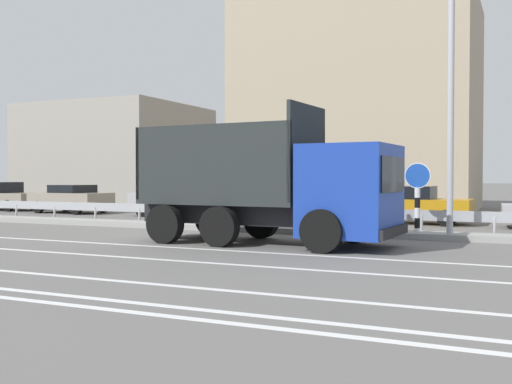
% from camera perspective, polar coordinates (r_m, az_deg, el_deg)
% --- Properties ---
extents(ground_plane, '(320.00, 320.00, 0.00)m').
position_cam_1_polar(ground_plane, '(18.34, -9.58, -4.18)').
color(ground_plane, '#605E5B').
extents(lane_strip_0, '(56.76, 0.16, 0.01)m').
position_cam_1_polar(lane_strip_0, '(14.55, -2.10, -5.62)').
color(lane_strip_0, silver).
rests_on(lane_strip_0, ground_plane).
extents(lane_strip_1, '(56.76, 0.16, 0.01)m').
position_cam_1_polar(lane_strip_1, '(12.79, -6.16, -6.61)').
color(lane_strip_1, silver).
rests_on(lane_strip_1, ground_plane).
extents(lane_strip_2, '(56.76, 0.16, 0.01)m').
position_cam_1_polar(lane_strip_2, '(10.71, -13.16, -8.22)').
color(lane_strip_2, silver).
rests_on(lane_strip_2, ground_plane).
extents(lane_strip_3, '(56.76, 0.16, 0.01)m').
position_cam_1_polar(lane_strip_3, '(9.69, -18.12, -9.29)').
color(lane_strip_3, silver).
rests_on(lane_strip_3, ground_plane).
extents(lane_strip_4, '(56.76, 0.16, 0.01)m').
position_cam_1_polar(lane_strip_4, '(9.33, -20.24, -9.72)').
color(lane_strip_4, silver).
rests_on(lane_strip_4, ground_plane).
extents(median_island, '(31.22, 1.10, 0.18)m').
position_cam_1_polar(median_island, '(20.62, -5.36, -3.29)').
color(median_island, gray).
rests_on(median_island, ground_plane).
extents(median_guardrail, '(56.76, 0.09, 0.78)m').
position_cam_1_polar(median_guardrail, '(21.35, -4.20, -1.84)').
color(median_guardrail, '#9EA0A5').
rests_on(median_guardrail, ground_plane).
extents(dump_truck, '(7.15, 2.99, 3.66)m').
position_cam_1_polar(dump_truck, '(15.68, 3.85, -0.23)').
color(dump_truck, '#19389E').
rests_on(dump_truck, ground_plane).
extents(median_road_sign, '(0.75, 0.16, 2.21)m').
position_cam_1_polar(median_road_sign, '(18.09, 15.12, -0.57)').
color(median_road_sign, white).
rests_on(median_road_sign, ground_plane).
extents(street_lamp_1, '(0.72, 2.03, 10.86)m').
position_cam_1_polar(street_lamp_1, '(18.10, 18.03, 14.51)').
color(street_lamp_1, '#ADADB2').
rests_on(street_lamp_1, ground_plane).
extents(parked_car_2, '(4.17, 2.22, 1.40)m').
position_cam_1_polar(parked_car_2, '(31.01, -17.20, -0.58)').
color(parked_car_2, gray).
rests_on(parked_car_2, ground_plane).
extents(parked_car_3, '(4.03, 2.09, 1.58)m').
position_cam_1_polar(parked_car_3, '(27.44, -7.77, -0.66)').
color(parked_car_3, '#A3A3A8').
rests_on(parked_car_3, ground_plane).
extents(parked_car_4, '(4.55, 2.08, 1.31)m').
position_cam_1_polar(parked_car_4, '(24.70, 3.30, -1.15)').
color(parked_car_4, '#A3A3A8').
rests_on(parked_car_4, ground_plane).
extents(parked_car_5, '(4.35, 2.09, 1.44)m').
position_cam_1_polar(parked_car_5, '(23.75, 14.66, -1.16)').
color(parked_car_5, '#B27A14').
rests_on(parked_car_5, ground_plane).
extents(background_building_0, '(10.08, 9.16, 6.45)m').
position_cam_1_polar(background_building_0, '(41.17, -13.08, 3.41)').
color(background_building_0, gray).
rests_on(background_building_0, ground_plane).
extents(background_building_1, '(12.25, 9.37, 11.27)m').
position_cam_1_polar(background_building_1, '(34.23, 9.95, 7.88)').
color(background_building_1, tan).
rests_on(background_building_1, ground_plane).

